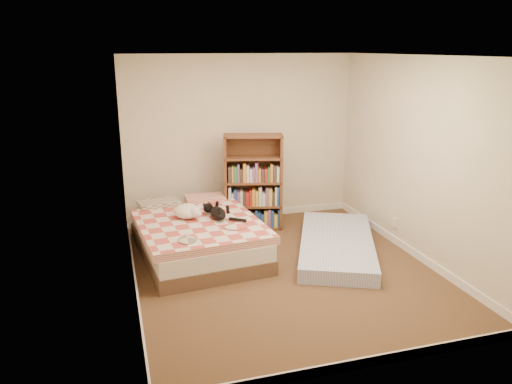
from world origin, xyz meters
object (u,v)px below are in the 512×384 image
object	(u,v)px
black_cat	(218,212)
bookshelf	(253,193)
floor_mattress	(337,245)
bed	(197,235)
white_dog	(188,211)

from	to	relation	value
black_cat	bookshelf	bearing A→B (deg)	25.65
floor_mattress	black_cat	size ratio (longest dim) A/B	2.92
black_cat	floor_mattress	bearing A→B (deg)	-38.22
bed	white_dog	bearing A→B (deg)	156.65
floor_mattress	bookshelf	bearing A→B (deg)	147.97
floor_mattress	white_dog	xyz separation A→B (m)	(-1.86, 0.51, 0.48)
bed	white_dog	distance (m)	0.34
bed	white_dog	world-z (taller)	white_dog
bookshelf	white_dog	world-z (taller)	bookshelf
floor_mattress	black_cat	xyz separation A→B (m)	(-1.50, 0.42, 0.46)
bed	black_cat	world-z (taller)	black_cat
bed	floor_mattress	world-z (taller)	bed
floor_mattress	bed	bearing A→B (deg)	-171.21
bed	bookshelf	bearing A→B (deg)	31.09
white_dog	floor_mattress	bearing A→B (deg)	-5.96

